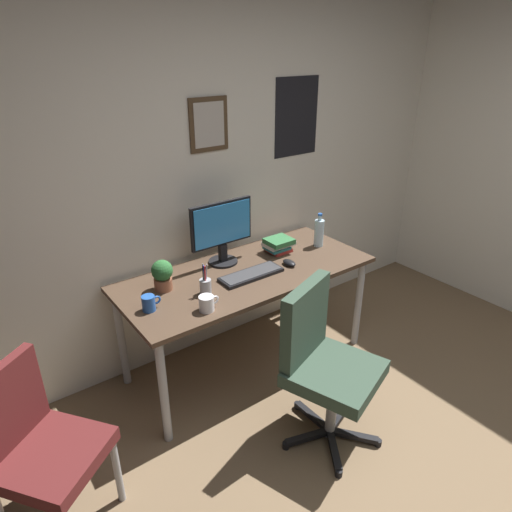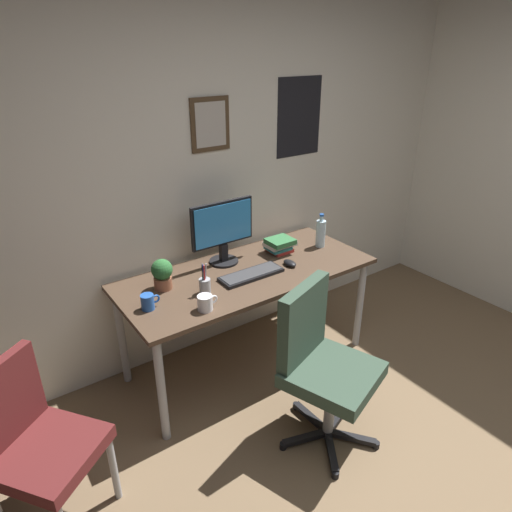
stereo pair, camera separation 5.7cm
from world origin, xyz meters
name	(u,v)px [view 1 (the left image)]	position (x,y,z in m)	size (l,w,h in m)	color
wall_back	(221,171)	(0.00, 2.15, 1.30)	(4.40, 0.10, 2.60)	silver
desk	(247,281)	(-0.10, 1.70, 0.66)	(1.71, 0.74, 0.73)	#4C3828
office_chair	(323,358)	(-0.15, 0.93, 0.53)	(0.59, 0.60, 0.95)	#334738
side_chair	(37,443)	(-1.56, 1.27, 0.50)	(0.59, 0.59, 0.88)	#591E1E
monitor	(222,230)	(-0.16, 1.91, 0.97)	(0.46, 0.20, 0.43)	black
keyboard	(251,274)	(-0.12, 1.63, 0.75)	(0.43, 0.15, 0.03)	black
computer_mouse	(289,263)	(0.18, 1.60, 0.75)	(0.06, 0.11, 0.04)	black
water_bottle	(319,232)	(0.57, 1.73, 0.84)	(0.07, 0.07, 0.25)	silver
coffee_mug_near	(149,303)	(-0.82, 1.64, 0.78)	(0.11, 0.08, 0.09)	#2659B2
coffee_mug_far	(207,303)	(-0.56, 1.45, 0.78)	(0.12, 0.09, 0.09)	white
potted_plant	(162,274)	(-0.65, 1.81, 0.84)	(0.13, 0.13, 0.19)	brown
pen_cup	(205,286)	(-0.47, 1.61, 0.79)	(0.07, 0.07, 0.20)	#9EA0A5
book_stack_left	(278,244)	(0.26, 1.82, 0.79)	(0.22, 0.18, 0.11)	#B22D28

